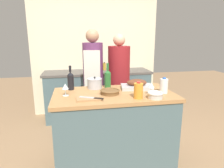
% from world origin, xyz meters
% --- Properties ---
extents(ground_plane, '(12.00, 12.00, 0.00)m').
position_xyz_m(ground_plane, '(0.00, 0.00, 0.00)').
color(ground_plane, '#9E7A56').
extents(kitchen_island, '(1.38, 0.75, 0.93)m').
position_xyz_m(kitchen_island, '(0.00, 0.00, 0.47)').
color(kitchen_island, '#4C666B').
rests_on(kitchen_island, ground_plane).
extents(back_counter, '(2.02, 0.60, 0.91)m').
position_xyz_m(back_counter, '(0.00, 1.58, 0.46)').
color(back_counter, '#4C666B').
rests_on(back_counter, ground_plane).
extents(back_wall, '(2.52, 0.10, 2.55)m').
position_xyz_m(back_wall, '(0.00, 1.93, 1.27)').
color(back_wall, beige).
rests_on(back_wall, ground_plane).
extents(roasting_pan, '(0.41, 0.29, 0.12)m').
position_xyz_m(roasting_pan, '(0.32, 0.13, 0.98)').
color(roasting_pan, '#BCBCC1').
rests_on(roasting_pan, kitchen_island).
extents(wicker_basket, '(0.22, 0.22, 0.05)m').
position_xyz_m(wicker_basket, '(-0.05, -0.03, 0.96)').
color(wicker_basket, brown).
rests_on(wicker_basket, kitchen_island).
extents(cutting_board, '(0.25, 0.18, 0.02)m').
position_xyz_m(cutting_board, '(-0.31, -0.17, 0.94)').
color(cutting_board, '#AD7F51').
rests_on(cutting_board, kitchen_island).
extents(stock_pot, '(0.19, 0.19, 0.15)m').
position_xyz_m(stock_pot, '(-0.19, 0.25, 0.99)').
color(stock_pot, '#B7B7BC').
rests_on(stock_pot, kitchen_island).
extents(mixing_bowl, '(0.17, 0.17, 0.07)m').
position_xyz_m(mixing_bowl, '(0.39, -0.28, 0.97)').
color(mixing_bowl, beige).
rests_on(mixing_bowl, kitchen_island).
extents(juice_jug, '(0.10, 0.10, 0.18)m').
position_xyz_m(juice_jug, '(0.21, -0.24, 1.01)').
color(juice_jug, orange).
rests_on(juice_jug, kitchen_island).
extents(milk_jug, '(0.09, 0.09, 0.18)m').
position_xyz_m(milk_jug, '(0.56, -0.10, 1.01)').
color(milk_jug, white).
rests_on(milk_jug, kitchen_island).
extents(wine_bottle_green, '(0.08, 0.08, 0.30)m').
position_xyz_m(wine_bottle_green, '(-0.49, 0.25, 1.04)').
color(wine_bottle_green, black).
rests_on(wine_bottle_green, kitchen_island).
extents(wine_bottle_dark, '(0.08, 0.08, 0.32)m').
position_xyz_m(wine_bottle_dark, '(-0.03, 0.23, 1.05)').
color(wine_bottle_dark, '#28662D').
rests_on(wine_bottle_dark, kitchen_island).
extents(wine_glass_left, '(0.08, 0.08, 0.14)m').
position_xyz_m(wine_glass_left, '(0.40, -0.14, 1.03)').
color(wine_glass_left, silver).
rests_on(wine_glass_left, kitchen_island).
extents(wine_glass_right, '(0.08, 0.08, 0.14)m').
position_xyz_m(wine_glass_right, '(-0.54, -0.01, 1.03)').
color(wine_glass_right, silver).
rests_on(wine_glass_right, kitchen_island).
extents(knife_chef, '(0.25, 0.14, 0.01)m').
position_xyz_m(knife_chef, '(-0.27, -0.21, 0.95)').
color(knife_chef, '#B7B7BC').
rests_on(knife_chef, cutting_board).
extents(condiment_bottle_tall, '(0.07, 0.07, 0.17)m').
position_xyz_m(condiment_bottle_tall, '(-0.01, 1.51, 0.99)').
color(condiment_bottle_tall, '#332D28').
rests_on(condiment_bottle_tall, back_counter).
extents(condiment_bottle_short, '(0.06, 0.06, 0.16)m').
position_xyz_m(condiment_bottle_short, '(0.15, 1.68, 0.99)').
color(condiment_bottle_short, '#B28E2D').
rests_on(condiment_bottle_short, back_counter).
extents(person_cook_aproned, '(0.30, 0.32, 1.67)m').
position_xyz_m(person_cook_aproned, '(-0.16, 0.82, 0.93)').
color(person_cook_aproned, beige).
rests_on(person_cook_aproned, ground_plane).
extents(person_cook_guest, '(0.34, 0.34, 1.60)m').
position_xyz_m(person_cook_guest, '(0.26, 0.87, 0.89)').
color(person_cook_guest, beige).
rests_on(person_cook_guest, ground_plane).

